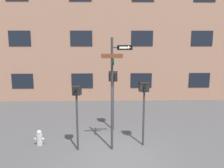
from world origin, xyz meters
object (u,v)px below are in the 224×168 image
pedestrian_signal_right (144,95)px  fire_hydrant (39,138)px  pedestrian_signal_left (77,100)px  pedestrian_signal_across (113,84)px  street_sign_pole (114,86)px

pedestrian_signal_right → fire_hydrant: bearing=178.3°
pedestrian_signal_left → pedestrian_signal_across: (1.45, 2.11, 0.22)m
fire_hydrant → pedestrian_signal_right: bearing=-1.7°
street_sign_pole → fire_hydrant: street_sign_pole is taller
pedestrian_signal_right → fire_hydrant: (-4.21, 0.12, -1.77)m
pedestrian_signal_left → pedestrian_signal_right: size_ratio=0.98×
street_sign_pole → pedestrian_signal_right: 1.34m
street_sign_pole → pedestrian_signal_right: bearing=15.4°
street_sign_pole → pedestrian_signal_right: size_ratio=1.65×
pedestrian_signal_right → pedestrian_signal_across: (-1.16, 1.75, 0.13)m
street_sign_pole → fire_hydrant: size_ratio=6.74×
pedestrian_signal_left → pedestrian_signal_across: bearing=55.6°
pedestrian_signal_across → pedestrian_signal_right: bearing=-56.4°
pedestrian_signal_across → fire_hydrant: size_ratio=4.33×
pedestrian_signal_left → fire_hydrant: 2.38m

